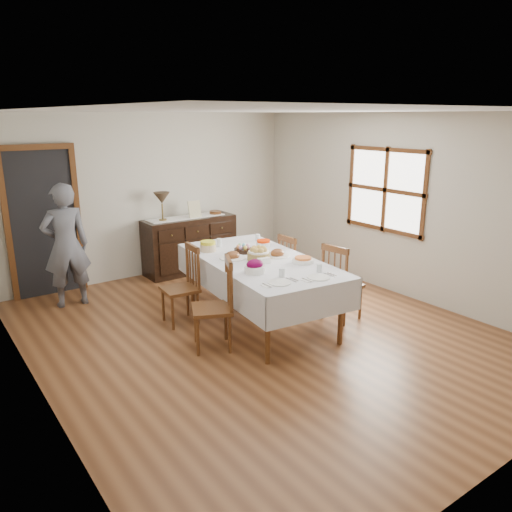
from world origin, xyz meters
TOP-DOWN VIEW (x-y plane):
  - ground at (0.00, 0.00)m, footprint 6.00×6.00m
  - room_shell at (-0.15, 0.42)m, footprint 5.02×6.02m
  - dining_table at (0.19, 0.30)m, footprint 1.48×2.54m
  - chair_left_near at (-0.63, -0.02)m, footprint 0.58×0.58m
  - chair_left_far at (-0.59, 0.85)m, footprint 0.45×0.45m
  - chair_right_near at (1.06, -0.26)m, footprint 0.48×0.48m
  - chair_right_far at (1.04, 0.64)m, footprint 0.40×0.40m
  - sideboard at (0.52, 2.72)m, footprint 1.54×0.56m
  - person at (-1.59, 2.31)m, footprint 0.59×0.40m
  - bread_basket at (0.17, 0.28)m, footprint 0.28×0.28m
  - egg_basket at (0.21, 0.68)m, footprint 0.24×0.24m
  - ham_platter_a at (-0.05, 0.53)m, footprint 0.33×0.33m
  - ham_platter_b at (0.47, 0.28)m, footprint 0.30×0.30m
  - beet_bowl at (-0.17, -0.11)m, footprint 0.24×0.24m
  - carrot_bowl at (0.62, 0.78)m, footprint 0.20×0.20m
  - pineapple_bowl at (-0.12, 1.01)m, footprint 0.21×0.21m
  - casserole_dish at (0.54, -0.13)m, footprint 0.26×0.26m
  - butter_dish at (0.13, 0.12)m, footprint 0.15×0.10m
  - setting_left at (-0.12, -0.51)m, footprint 0.43×0.31m
  - setting_right at (0.33, -0.63)m, footprint 0.43×0.31m
  - glass_far_a at (0.12, 1.13)m, footprint 0.07×0.07m
  - glass_far_b at (0.73, 1.07)m, footprint 0.07×0.07m
  - runner at (0.48, 2.75)m, footprint 1.30×0.35m
  - table_lamp at (0.05, 2.72)m, footprint 0.26×0.26m
  - picture_frame at (0.59, 2.65)m, footprint 0.22×0.08m
  - deco_bowl at (1.02, 2.70)m, footprint 0.20×0.20m

SIDE VIEW (x-z plane):
  - ground at x=0.00m, z-range 0.00..0.00m
  - sideboard at x=0.52m, z-range 0.00..0.93m
  - chair_right_far at x=1.04m, z-range 0.01..0.96m
  - chair_left_far at x=-0.59m, z-range 0.01..1.01m
  - chair_right_near at x=1.06m, z-range 0.01..1.02m
  - chair_left_near at x=-0.63m, z-range 0.01..1.05m
  - dining_table at x=0.19m, z-range 0.32..1.15m
  - setting_left at x=-0.12m, z-range 0.80..0.90m
  - setting_right at x=0.33m, z-range 0.80..0.90m
  - ham_platter_a at x=-0.05m, z-range 0.80..0.92m
  - ham_platter_b at x=0.47m, z-range 0.80..0.92m
  - casserole_dish at x=0.54m, z-range 0.83..0.90m
  - butter_dish at x=0.13m, z-range 0.83..0.90m
  - egg_basket at x=0.21m, z-range 0.81..0.92m
  - carrot_bowl at x=0.62m, z-range 0.83..0.92m
  - glass_far_b at x=0.73m, z-range 0.83..0.93m
  - glass_far_a at x=0.12m, z-range 0.83..0.94m
  - pineapple_bowl at x=-0.12m, z-range 0.83..0.96m
  - beet_bowl at x=-0.17m, z-range 0.82..0.97m
  - bread_basket at x=0.17m, z-range 0.82..0.99m
  - person at x=-1.59m, z-range 0.00..1.82m
  - runner at x=0.48m, z-range 0.92..0.93m
  - deco_bowl at x=1.02m, z-range 0.92..0.98m
  - picture_frame at x=0.59m, z-range 0.93..1.20m
  - table_lamp at x=0.05m, z-range 1.05..1.51m
  - room_shell at x=-0.15m, z-range 0.32..2.97m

